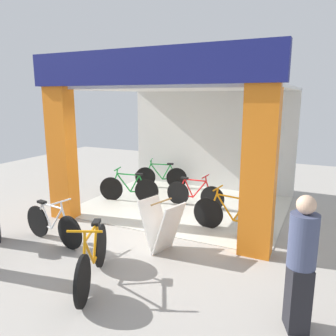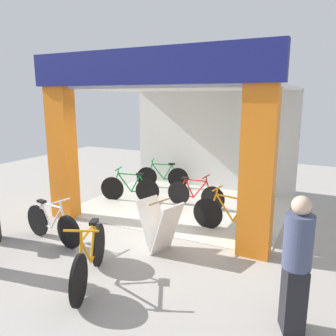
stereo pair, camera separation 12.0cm
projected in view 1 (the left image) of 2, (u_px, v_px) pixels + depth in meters
ground_plane at (148, 233)px, 6.72m from camera, size 17.61×17.61×0.00m
shop_facade at (184, 131)px, 7.94m from camera, size 5.01×4.10×3.53m
bicycle_inside_0 at (194, 194)px, 8.19m from camera, size 1.52×0.42×0.83m
bicycle_inside_1 at (161, 176)px, 9.97m from camera, size 1.48×0.59×0.86m
bicycle_inside_2 at (231, 216)px, 6.62m from camera, size 1.65×0.45×0.91m
bicycle_inside_3 at (129, 189)px, 8.64m from camera, size 1.55×0.49×0.87m
bicycle_parked_0 at (93, 259)px, 4.84m from camera, size 0.76×1.61×0.96m
bicycle_parked_1 at (53, 225)px, 6.21m from camera, size 1.56×0.43×0.87m
sandwich_board_sign at (162, 226)px, 5.84m from camera, size 0.81×0.68×0.93m
pedestrian_0 at (301, 262)px, 3.79m from camera, size 0.42×0.57×1.64m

